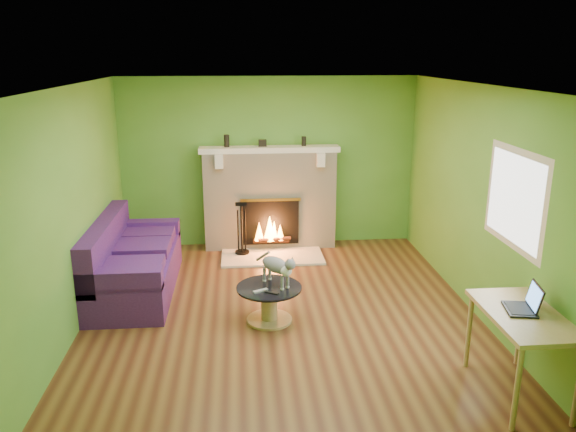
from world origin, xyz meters
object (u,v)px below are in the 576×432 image
desk (523,323)px  cat (276,269)px  coffee_table (269,301)px  sofa (131,264)px

desk → cat: (-2.03, 1.66, -0.08)m
coffee_table → desk: desk is taller
coffee_table → cat: size_ratio=1.18×
cat → sofa: bearing=116.2°
coffee_table → desk: 2.69m
sofa → coffee_table: 1.97m
coffee_table → cat: 0.38m
coffee_table → sofa: bearing=149.6°
sofa → desk: sofa is taller
coffee_table → cat: bearing=32.0°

